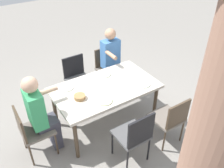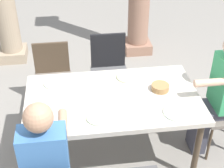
{
  "view_description": "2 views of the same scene",
  "coord_description": "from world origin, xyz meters",
  "px_view_note": "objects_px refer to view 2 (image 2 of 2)",
  "views": [
    {
      "loc": [
        1.59,
        2.66,
        3.0
      ],
      "look_at": [
        -0.12,
        0.02,
        0.79
      ],
      "focal_mm": 38.49,
      "sensor_mm": 36.0,
      "label": 1
    },
    {
      "loc": [
        -0.34,
        -2.52,
        2.66
      ],
      "look_at": [
        0.0,
        0.07,
        0.88
      ],
      "focal_mm": 53.75,
      "sensor_mm": 36.0,
      "label": 2
    }
  ],
  "objects_px": {
    "diner_man_white": "(219,93)",
    "plate_1": "(98,118)",
    "plate_0": "(55,84)",
    "bread_basket": "(160,87)",
    "dining_table": "(113,103)",
    "chair_west_north": "(53,75)",
    "chair_mid_north": "(109,68)",
    "plate_2": "(128,77)",
    "diner_woman_green": "(47,165)",
    "plate_3": "(178,112)"
  },
  "relations": [
    {
      "from": "chair_west_north",
      "to": "chair_mid_north",
      "type": "distance_m",
      "value": 0.68
    },
    {
      "from": "bread_basket",
      "to": "plate_3",
      "type": "bearing_deg",
      "value": -80.06
    },
    {
      "from": "chair_west_north",
      "to": "diner_man_white",
      "type": "xyz_separation_m",
      "value": [
        1.66,
        -0.9,
        0.22
      ]
    },
    {
      "from": "dining_table",
      "to": "bread_basket",
      "type": "distance_m",
      "value": 0.49
    },
    {
      "from": "dining_table",
      "to": "plate_1",
      "type": "bearing_deg",
      "value": -119.6
    },
    {
      "from": "chair_west_north",
      "to": "plate_3",
      "type": "xyz_separation_m",
      "value": [
        1.14,
        -1.21,
        0.28
      ]
    },
    {
      "from": "plate_1",
      "to": "plate_3",
      "type": "xyz_separation_m",
      "value": [
        0.7,
        -0.02,
        -0.0
      ]
    },
    {
      "from": "plate_3",
      "to": "bread_basket",
      "type": "xyz_separation_m",
      "value": [
        -0.06,
        0.37,
        0.02
      ]
    },
    {
      "from": "diner_woman_green",
      "to": "plate_2",
      "type": "xyz_separation_m",
      "value": [
        0.8,
        1.03,
        0.06
      ]
    },
    {
      "from": "dining_table",
      "to": "plate_0",
      "type": "distance_m",
      "value": 0.62
    },
    {
      "from": "dining_table",
      "to": "diner_woman_green",
      "type": "bearing_deg",
      "value": -129.6
    },
    {
      "from": "dining_table",
      "to": "plate_1",
      "type": "height_order",
      "value": "plate_1"
    },
    {
      "from": "plate_0",
      "to": "plate_3",
      "type": "xyz_separation_m",
      "value": [
        1.08,
        -0.6,
        -0.0
      ]
    },
    {
      "from": "plate_2",
      "to": "plate_3",
      "type": "distance_m",
      "value": 0.71
    },
    {
      "from": "chair_west_north",
      "to": "dining_table",
      "type": "bearing_deg",
      "value": -56.25
    },
    {
      "from": "dining_table",
      "to": "bread_basket",
      "type": "relative_size",
      "value": 9.69
    },
    {
      "from": "dining_table",
      "to": "plate_3",
      "type": "bearing_deg",
      "value": -30.31
    },
    {
      "from": "diner_man_white",
      "to": "plate_0",
      "type": "bearing_deg",
      "value": 169.65
    },
    {
      "from": "chair_mid_north",
      "to": "diner_woman_green",
      "type": "relative_size",
      "value": 0.69
    },
    {
      "from": "chair_mid_north",
      "to": "plate_2",
      "type": "height_order",
      "value": "chair_mid_north"
    },
    {
      "from": "plate_2",
      "to": "chair_west_north",
      "type": "bearing_deg",
      "value": 143.57
    },
    {
      "from": "dining_table",
      "to": "diner_man_white",
      "type": "bearing_deg",
      "value": -0.15
    },
    {
      "from": "bread_basket",
      "to": "diner_man_white",
      "type": "bearing_deg",
      "value": -5.65
    },
    {
      "from": "chair_west_north",
      "to": "diner_man_white",
      "type": "height_order",
      "value": "diner_man_white"
    },
    {
      "from": "plate_0",
      "to": "plate_2",
      "type": "relative_size",
      "value": 0.93
    },
    {
      "from": "diner_man_white",
      "to": "bread_basket",
      "type": "bearing_deg",
      "value": 174.35
    },
    {
      "from": "plate_0",
      "to": "plate_1",
      "type": "relative_size",
      "value": 1.02
    },
    {
      "from": "plate_0",
      "to": "plate_2",
      "type": "height_order",
      "value": "same"
    },
    {
      "from": "chair_mid_north",
      "to": "plate_0",
      "type": "relative_size",
      "value": 4.37
    },
    {
      "from": "plate_0",
      "to": "bread_basket",
      "type": "height_order",
      "value": "bread_basket"
    },
    {
      "from": "chair_mid_north",
      "to": "diner_woman_green",
      "type": "bearing_deg",
      "value": -112.67
    },
    {
      "from": "dining_table",
      "to": "bread_basket",
      "type": "height_order",
      "value": "bread_basket"
    },
    {
      "from": "chair_mid_north",
      "to": "plate_1",
      "type": "bearing_deg",
      "value": -101.7
    },
    {
      "from": "dining_table",
      "to": "chair_west_north",
      "type": "xyz_separation_m",
      "value": [
        -0.6,
        0.9,
        -0.2
      ]
    },
    {
      "from": "plate_0",
      "to": "dining_table",
      "type": "bearing_deg",
      "value": -28.0
    },
    {
      "from": "plate_3",
      "to": "plate_1",
      "type": "bearing_deg",
      "value": 178.31
    },
    {
      "from": "plate_3",
      "to": "chair_mid_north",
      "type": "bearing_deg",
      "value": 110.53
    },
    {
      "from": "dining_table",
      "to": "plate_3",
      "type": "height_order",
      "value": "plate_3"
    },
    {
      "from": "dining_table",
      "to": "chair_mid_north",
      "type": "height_order",
      "value": "chair_mid_north"
    },
    {
      "from": "diner_woman_green",
      "to": "plate_2",
      "type": "bearing_deg",
      "value": 52.4
    },
    {
      "from": "diner_man_white",
      "to": "plate_1",
      "type": "xyz_separation_m",
      "value": [
        -1.22,
        -0.29,
        0.06
      ]
    },
    {
      "from": "plate_1",
      "to": "plate_3",
      "type": "relative_size",
      "value": 0.81
    },
    {
      "from": "dining_table",
      "to": "chair_mid_north",
      "type": "distance_m",
      "value": 0.92
    },
    {
      "from": "diner_woman_green",
      "to": "plate_1",
      "type": "xyz_separation_m",
      "value": [
        0.43,
        0.43,
        0.06
      ]
    },
    {
      "from": "diner_woman_green",
      "to": "plate_3",
      "type": "relative_size",
      "value": 5.22
    },
    {
      "from": "chair_mid_north",
      "to": "plate_2",
      "type": "distance_m",
      "value": 0.65
    },
    {
      "from": "chair_mid_north",
      "to": "diner_man_white",
      "type": "height_order",
      "value": "diner_man_white"
    },
    {
      "from": "diner_man_white",
      "to": "plate_2",
      "type": "height_order",
      "value": "diner_man_white"
    },
    {
      "from": "dining_table",
      "to": "chair_mid_north",
      "type": "relative_size",
      "value": 1.76
    },
    {
      "from": "plate_2",
      "to": "chair_mid_north",
      "type": "bearing_deg",
      "value": 101.08
    }
  ]
}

